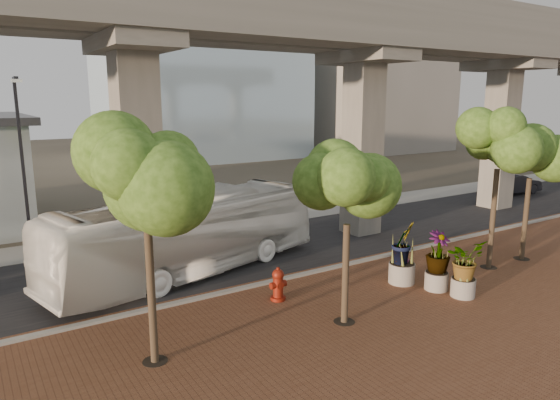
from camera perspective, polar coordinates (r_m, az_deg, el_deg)
ground at (r=22.75m, az=1.03°, el=-6.99°), size 160.00×160.00×0.00m
brick_plaza at (r=17.15m, az=16.46°, el=-13.79°), size 70.00×13.00×0.06m
asphalt_road at (r=24.35m, az=-1.59°, el=-5.68°), size 90.00×8.00×0.04m
curb_strip at (r=21.18m, az=4.06°, el=-8.21°), size 70.00×0.25×0.16m
far_sidewalk at (r=29.03m, az=-7.20°, el=-2.91°), size 90.00×3.00×0.06m
transit_viaduct at (r=23.26m, az=-1.69°, el=11.68°), size 72.00×5.60×12.40m
midrise_block at (r=73.69m, az=10.53°, el=15.08°), size 18.00×16.00×24.00m
transit_bus at (r=21.01m, az=-10.37°, el=-3.92°), size 12.51×5.73×3.40m
parked_car at (r=42.09m, az=25.15°, el=1.63°), size 4.80×1.95×1.55m
fire_hydrant at (r=18.23m, az=-0.22°, el=-9.61°), size 0.61×0.55×1.23m
planter_front at (r=19.50m, az=20.37°, el=-6.70°), size 1.96×1.96×2.16m
planter_right at (r=19.84m, az=17.61°, el=-5.97°), size 2.14×2.14×2.29m
planter_left at (r=20.14m, az=13.88°, el=-5.10°), size 2.27×2.27×2.50m
street_tree_far_west at (r=13.32m, az=-15.14°, el=1.90°), size 3.89×3.89×6.83m
street_tree_near_west at (r=15.61m, az=7.74°, el=0.51°), size 3.23×3.23×5.71m
street_tree_near_east at (r=22.52m, az=23.77°, el=5.77°), size 3.48×3.48×6.90m
street_tree_far_east at (r=24.48m, az=26.82°, el=4.34°), size 3.18×3.18×6.10m
streetlamp_west at (r=23.89m, az=-27.35°, el=4.18°), size 0.40×1.17×8.05m
streetlamp_east at (r=33.45m, az=8.86°, el=6.49°), size 0.37×1.08×7.46m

